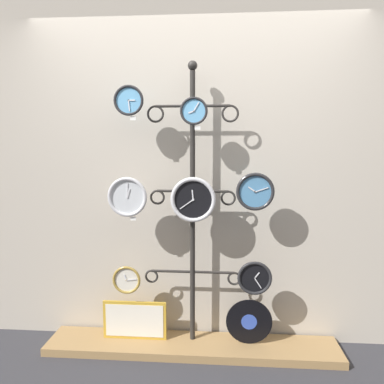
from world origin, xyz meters
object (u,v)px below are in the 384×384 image
(clock_top_center, at_px, (194,111))
(display_stand, at_px, (193,253))
(clock_bottom_left, at_px, (127,280))
(clock_top_left, at_px, (129,100))
(clock_bottom_right, at_px, (255,278))
(clock_middle_center, at_px, (193,200))
(clock_middle_right, at_px, (255,192))
(vinyl_record, at_px, (249,322))
(picture_frame, at_px, (135,320))
(clock_middle_left, at_px, (127,197))

(clock_top_center, bearing_deg, display_stand, 99.64)
(clock_top_center, bearing_deg, clock_bottom_left, 178.40)
(display_stand, height_order, clock_top_left, display_stand)
(clock_bottom_right, bearing_deg, clock_top_center, 179.64)
(clock_top_left, relative_size, clock_middle_center, 0.66)
(display_stand, bearing_deg, clock_top_center, -80.36)
(clock_middle_center, relative_size, clock_middle_right, 1.21)
(clock_bottom_left, height_order, clock_bottom_right, clock_bottom_right)
(vinyl_record, distance_m, picture_frame, 0.87)
(clock_bottom_right, bearing_deg, clock_middle_center, 179.17)
(clock_bottom_left, bearing_deg, clock_bottom_right, -1.02)
(clock_middle_center, bearing_deg, clock_top_center, -35.34)
(picture_frame, bearing_deg, clock_middle_right, -3.28)
(clock_middle_center, bearing_deg, display_stand, 96.91)
(clock_bottom_right, bearing_deg, clock_bottom_left, 178.98)
(display_stand, height_order, clock_bottom_right, display_stand)
(clock_middle_left, height_order, clock_bottom_right, clock_middle_left)
(clock_bottom_right, height_order, picture_frame, clock_bottom_right)
(clock_middle_center, height_order, clock_bottom_right, clock_middle_center)
(clock_top_left, distance_m, clock_middle_center, 0.83)
(clock_middle_right, relative_size, vinyl_record, 0.78)
(picture_frame, bearing_deg, clock_bottom_left, -130.88)
(clock_top_left, relative_size, clock_top_center, 1.11)
(clock_top_center, xyz_separation_m, picture_frame, (-0.46, 0.06, -1.57))
(clock_bottom_right, relative_size, picture_frame, 0.51)
(clock_middle_left, relative_size, clock_bottom_left, 1.36)
(display_stand, relative_size, clock_middle_right, 7.94)
(clock_bottom_left, relative_size, vinyl_record, 0.62)
(clock_middle_right, bearing_deg, vinyl_record, 115.68)
(clock_top_left, xyz_separation_m, clock_middle_center, (0.46, -0.01, -0.70))
(display_stand, height_order, clock_middle_center, display_stand)
(clock_middle_right, height_order, vinyl_record, clock_middle_right)
(clock_top_center, distance_m, clock_bottom_left, 1.33)
(display_stand, xyz_separation_m, clock_middle_center, (0.01, -0.09, 0.42))
(display_stand, bearing_deg, clock_middle_left, -166.78)
(clock_top_left, bearing_deg, clock_middle_right, -0.35)
(clock_top_center, bearing_deg, vinyl_record, 7.80)
(vinyl_record, bearing_deg, clock_middle_left, -175.65)
(clock_bottom_left, height_order, vinyl_record, clock_bottom_left)
(display_stand, distance_m, vinyl_record, 0.67)
(clock_middle_left, bearing_deg, clock_middle_center, 1.80)
(display_stand, relative_size, clock_bottom_right, 8.59)
(clock_middle_center, xyz_separation_m, vinyl_record, (0.42, 0.05, -0.93))
(clock_middle_right, xyz_separation_m, clock_bottom_left, (-0.94, 0.00, -0.67))
(clock_top_center, distance_m, clock_middle_left, 0.77)
(display_stand, xyz_separation_m, clock_top_left, (-0.44, -0.08, 1.12))
(display_stand, relative_size, clock_middle_center, 6.59)
(clock_top_center, xyz_separation_m, clock_bottom_left, (-0.50, 0.01, -1.23))
(clock_middle_center, height_order, clock_bottom_left, clock_middle_center)
(clock_bottom_left, xyz_separation_m, clock_bottom_right, (0.94, -0.02, 0.05))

